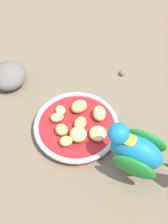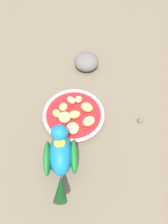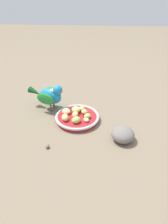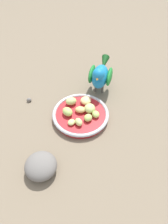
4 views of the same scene
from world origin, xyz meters
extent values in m
plane|color=#756651|center=(0.00, 0.00, 0.00)|extent=(4.00, 4.00, 0.00)
cylinder|color=#AD1E23|center=(-0.01, 0.00, 0.01)|extent=(0.18, 0.18, 0.02)
torus|color=#B7BABF|center=(-0.01, 0.00, 0.02)|extent=(0.19, 0.19, 0.01)
ellipsoid|color=tan|center=(0.00, 0.00, 0.03)|extent=(0.03, 0.04, 0.02)
ellipsoid|color=#B2CC66|center=(-0.01, 0.04, 0.03)|extent=(0.05, 0.05, 0.03)
ellipsoid|color=#B2CC66|center=(-0.04, -0.02, 0.03)|extent=(0.04, 0.04, 0.02)
ellipsoid|color=#C6D17A|center=(-0.05, 0.01, 0.03)|extent=(0.04, 0.03, 0.02)
ellipsoid|color=#E5C67F|center=(0.04, -0.02, 0.03)|extent=(0.05, 0.05, 0.02)
ellipsoid|color=#B2CC66|center=(-0.02, -0.05, 0.03)|extent=(0.03, 0.03, 0.02)
ellipsoid|color=#C6D17A|center=(0.00, -0.03, 0.03)|extent=(0.04, 0.04, 0.03)
ellipsoid|color=#C6D17A|center=(0.04, 0.03, 0.03)|extent=(0.03, 0.04, 0.03)
ellipsoid|color=#C6D17A|center=(-0.05, 0.03, 0.03)|extent=(0.03, 0.03, 0.02)
cylinder|color=#59544C|center=(0.11, -0.09, 0.02)|extent=(0.01, 0.01, 0.03)
cylinder|color=#59544C|center=(0.12, -0.07, 0.02)|extent=(0.01, 0.01, 0.03)
ellipsoid|color=#197AB7|center=(0.12, -0.08, 0.07)|extent=(0.12, 0.09, 0.07)
ellipsoid|color=#1E7F2D|center=(0.12, -0.12, 0.07)|extent=(0.09, 0.05, 0.05)
ellipsoid|color=#1E7F2D|center=(0.14, -0.05, 0.07)|extent=(0.09, 0.05, 0.05)
sphere|color=#197AB7|center=(0.08, -0.07, 0.11)|extent=(0.05, 0.05, 0.04)
cone|color=orange|center=(0.06, -0.06, 0.11)|extent=(0.02, 0.02, 0.02)
ellipsoid|color=yellow|center=(0.10, -0.08, 0.10)|extent=(0.04, 0.04, 0.01)
ellipsoid|color=slate|center=(-0.19, 0.12, 0.03)|extent=(0.12, 0.12, 0.05)
ellipsoid|color=slate|center=(0.08, 0.18, 0.01)|extent=(0.01, 0.02, 0.02)
camera|label=1|loc=(0.06, -0.41, 0.63)|focal=52.83mm
camera|label=2|loc=(0.31, -0.10, 0.56)|focal=33.23mm
camera|label=3|loc=(-0.09, 0.76, 0.54)|focal=34.24mm
camera|label=4|loc=(-0.45, 0.03, 0.52)|focal=31.74mm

